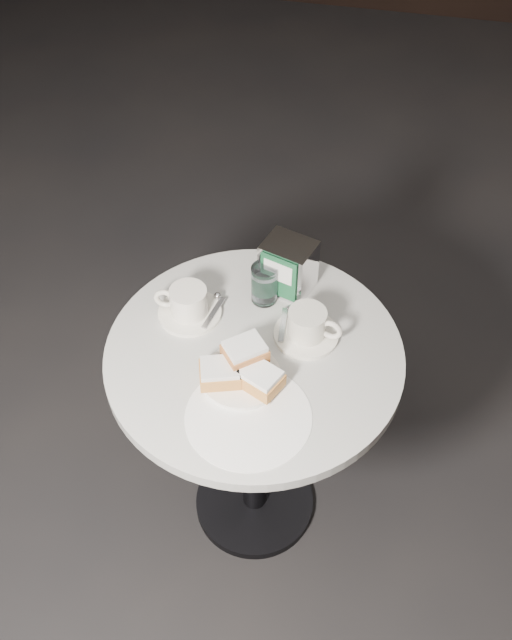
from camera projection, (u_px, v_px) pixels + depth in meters
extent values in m
plane|color=black|center=(255.00, 504.00, 2.21)|extent=(7.00, 7.00, 0.00)
cylinder|color=black|center=(255.00, 501.00, 2.20)|extent=(0.36, 0.36, 0.03)
cylinder|color=black|center=(254.00, 440.00, 1.94)|extent=(0.07, 0.07, 0.70)
cylinder|color=silver|center=(254.00, 355.00, 1.67)|extent=(0.70, 0.70, 0.03)
cylinder|color=white|center=(248.00, 416.00, 1.53)|extent=(0.30, 0.30, 0.00)
cylinder|color=white|center=(241.00, 377.00, 1.60)|extent=(0.18, 0.18, 0.01)
cube|color=#D28B40|center=(220.00, 374.00, 1.57)|extent=(0.11, 0.10, 0.03)
cube|color=white|center=(220.00, 368.00, 1.56)|extent=(0.10, 0.09, 0.01)
cube|color=#D58D41|center=(260.00, 380.00, 1.56)|extent=(0.11, 0.10, 0.03)
cube|color=white|center=(260.00, 374.00, 1.55)|extent=(0.10, 0.09, 0.01)
cube|color=#BD723A|center=(245.00, 353.00, 1.58)|extent=(0.12, 0.11, 0.03)
cube|color=white|center=(245.00, 347.00, 1.56)|extent=(0.11, 0.10, 0.01)
cylinder|color=white|center=(190.00, 312.00, 1.73)|extent=(0.17, 0.17, 0.01)
cylinder|color=white|center=(189.00, 301.00, 1.70)|extent=(0.10, 0.10, 0.07)
cylinder|color=#996C53|center=(188.00, 293.00, 1.68)|extent=(0.09, 0.09, 0.00)
torus|color=silver|center=(165.00, 299.00, 1.71)|extent=(0.06, 0.02, 0.06)
cube|color=#B0AFB4|center=(214.00, 313.00, 1.72)|extent=(0.03, 0.11, 0.00)
sphere|color=silver|center=(218.00, 296.00, 1.75)|extent=(0.02, 0.02, 0.02)
cylinder|color=white|center=(306.00, 334.00, 1.69)|extent=(0.18, 0.18, 0.01)
cylinder|color=silver|center=(307.00, 323.00, 1.66)|extent=(0.10, 0.10, 0.07)
cylinder|color=#947051|center=(308.00, 315.00, 1.63)|extent=(0.10, 0.10, 0.00)
torus|color=silver|center=(331.00, 330.00, 1.64)|extent=(0.06, 0.02, 0.06)
cube|color=#B0B0B4|center=(283.00, 325.00, 1.69)|extent=(0.02, 0.11, 0.00)
sphere|color=silver|center=(291.00, 309.00, 1.72)|extent=(0.02, 0.02, 0.02)
cylinder|color=silver|center=(264.00, 284.00, 1.73)|extent=(0.09, 0.09, 0.11)
cylinder|color=white|center=(264.00, 285.00, 1.73)|extent=(0.08, 0.08, 0.09)
cylinder|color=white|center=(276.00, 267.00, 1.77)|extent=(0.07, 0.07, 0.10)
cylinder|color=silver|center=(276.00, 268.00, 1.78)|extent=(0.06, 0.06, 0.09)
cube|color=silver|center=(288.00, 266.00, 1.75)|extent=(0.14, 0.13, 0.14)
cube|color=#185631|center=(278.00, 278.00, 1.71)|extent=(0.09, 0.03, 0.12)
cube|color=white|center=(278.00, 272.00, 1.70)|extent=(0.07, 0.02, 0.06)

